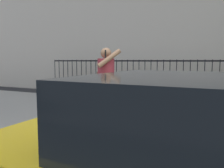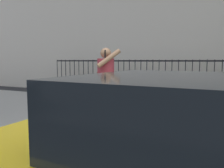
% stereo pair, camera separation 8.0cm
% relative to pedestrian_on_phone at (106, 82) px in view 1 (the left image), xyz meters
% --- Properties ---
extents(ground_plane, '(60.00, 60.00, 0.00)m').
position_rel_pedestrian_on_phone_xyz_m(ground_plane, '(0.80, -0.89, -1.12)').
color(ground_plane, black).
extents(sidewalk, '(28.00, 4.40, 0.15)m').
position_rel_pedestrian_on_phone_xyz_m(sidewalk, '(0.80, 1.31, -1.04)').
color(sidewalk, gray).
rests_on(sidewalk, ground).
extents(iron_fence, '(12.03, 0.04, 1.60)m').
position_rel_pedestrian_on_phone_xyz_m(iron_fence, '(0.80, 5.01, -0.10)').
color(iron_fence, black).
rests_on(iron_fence, ground).
extents(pedestrian_on_phone, '(0.68, 0.69, 1.67)m').
position_rel_pedestrian_on_phone_xyz_m(pedestrian_on_phone, '(0.00, 0.00, 0.00)').
color(pedestrian_on_phone, '#936B4C').
rests_on(pedestrian_on_phone, sidewalk).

